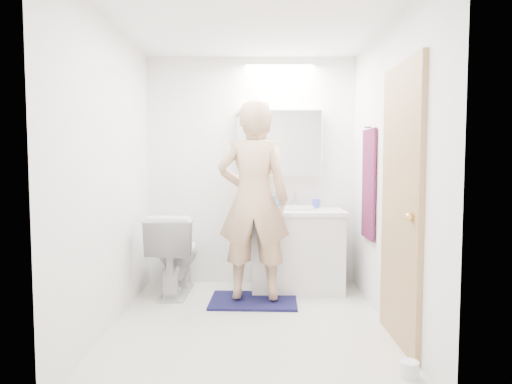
{
  "coord_description": "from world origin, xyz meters",
  "views": [
    {
      "loc": [
        0.04,
        -3.5,
        1.31
      ],
      "look_at": [
        0.05,
        0.25,
        1.05
      ],
      "focal_mm": 31.25,
      "sensor_mm": 36.0,
      "label": 1
    }
  ],
  "objects_px": {
    "person": "(253,200)",
    "toothbrush_cup": "(316,204)",
    "vanity_cabinet": "(296,252)",
    "toilet_paper_roll": "(409,369)",
    "toilet": "(175,253)",
    "soap_bottle_b": "(276,200)",
    "soap_bottle_a": "(266,199)",
    "medicine_cabinet": "(280,143)"
  },
  "relations": [
    {
      "from": "person",
      "to": "toothbrush_cup",
      "type": "height_order",
      "value": "person"
    },
    {
      "from": "vanity_cabinet",
      "to": "toothbrush_cup",
      "type": "xyz_separation_m",
      "value": [
        0.22,
        0.16,
        0.48
      ]
    },
    {
      "from": "toilet_paper_roll",
      "to": "toilet",
      "type": "bearing_deg",
      "value": 134.93
    },
    {
      "from": "person",
      "to": "soap_bottle_b",
      "type": "bearing_deg",
      "value": -109.9
    },
    {
      "from": "toothbrush_cup",
      "to": "person",
      "type": "bearing_deg",
      "value": -139.45
    },
    {
      "from": "person",
      "to": "vanity_cabinet",
      "type": "bearing_deg",
      "value": -135.12
    },
    {
      "from": "soap_bottle_b",
      "to": "toothbrush_cup",
      "type": "bearing_deg",
      "value": -2.77
    },
    {
      "from": "toilet_paper_roll",
      "to": "soap_bottle_a",
      "type": "bearing_deg",
      "value": 112.43
    },
    {
      "from": "medicine_cabinet",
      "to": "person",
      "type": "bearing_deg",
      "value": -114.2
    },
    {
      "from": "toilet",
      "to": "toilet_paper_roll",
      "type": "height_order",
      "value": "toilet"
    },
    {
      "from": "vanity_cabinet",
      "to": "person",
      "type": "xyz_separation_m",
      "value": [
        -0.44,
        -0.4,
        0.56
      ]
    },
    {
      "from": "vanity_cabinet",
      "to": "soap_bottle_b",
      "type": "distance_m",
      "value": 0.58
    },
    {
      "from": "toilet",
      "to": "toilet_paper_roll",
      "type": "bearing_deg",
      "value": 135.7
    },
    {
      "from": "person",
      "to": "toilet_paper_roll",
      "type": "distance_m",
      "value": 1.96
    },
    {
      "from": "vanity_cabinet",
      "to": "toilet_paper_roll",
      "type": "relative_size",
      "value": 8.18
    },
    {
      "from": "medicine_cabinet",
      "to": "toilet",
      "type": "xyz_separation_m",
      "value": [
        -1.05,
        -0.33,
        -1.1
      ]
    },
    {
      "from": "toilet",
      "to": "toilet_paper_roll",
      "type": "xyz_separation_m",
      "value": [
        1.73,
        -1.74,
        -0.35
      ]
    },
    {
      "from": "person",
      "to": "soap_bottle_b",
      "type": "xyz_separation_m",
      "value": [
        0.24,
        0.58,
        -0.05
      ]
    },
    {
      "from": "soap_bottle_b",
      "to": "vanity_cabinet",
      "type": "bearing_deg",
      "value": -42.34
    },
    {
      "from": "toilet",
      "to": "person",
      "type": "relative_size",
      "value": 0.44
    },
    {
      "from": "soap_bottle_b",
      "to": "toilet",
      "type": "bearing_deg",
      "value": -163.84
    },
    {
      "from": "soap_bottle_b",
      "to": "medicine_cabinet",
      "type": "bearing_deg",
      "value": 40.91
    },
    {
      "from": "soap_bottle_b",
      "to": "toilet_paper_roll",
      "type": "xyz_separation_m",
      "value": [
        0.71,
        -2.03,
        -0.85
      ]
    },
    {
      "from": "vanity_cabinet",
      "to": "toilet_paper_roll",
      "type": "distance_m",
      "value": 1.95
    },
    {
      "from": "toilet",
      "to": "soap_bottle_a",
      "type": "xyz_separation_m",
      "value": [
        0.91,
        0.27,
        0.52
      ]
    },
    {
      "from": "medicine_cabinet",
      "to": "toothbrush_cup",
      "type": "relative_size",
      "value": 8.91
    },
    {
      "from": "person",
      "to": "toothbrush_cup",
      "type": "distance_m",
      "value": 0.86
    },
    {
      "from": "vanity_cabinet",
      "to": "toilet_paper_roll",
      "type": "xyz_separation_m",
      "value": [
        0.52,
        -1.85,
        -0.34
      ]
    },
    {
      "from": "toilet",
      "to": "soap_bottle_a",
      "type": "bearing_deg",
      "value": -162.92
    },
    {
      "from": "soap_bottle_a",
      "to": "soap_bottle_b",
      "type": "height_order",
      "value": "soap_bottle_a"
    },
    {
      "from": "toilet",
      "to": "medicine_cabinet",
      "type": "bearing_deg",
      "value": -162.08
    },
    {
      "from": "medicine_cabinet",
      "to": "toilet_paper_roll",
      "type": "distance_m",
      "value": 2.61
    },
    {
      "from": "toothbrush_cup",
      "to": "toilet_paper_roll",
      "type": "distance_m",
      "value": 2.19
    },
    {
      "from": "medicine_cabinet",
      "to": "person",
      "type": "distance_m",
      "value": 0.86
    },
    {
      "from": "medicine_cabinet",
      "to": "toothbrush_cup",
      "type": "distance_m",
      "value": 0.74
    },
    {
      "from": "soap_bottle_b",
      "to": "toilet_paper_roll",
      "type": "relative_size",
      "value": 1.51
    },
    {
      "from": "person",
      "to": "toothbrush_cup",
      "type": "xyz_separation_m",
      "value": [
        0.65,
        0.56,
        -0.09
      ]
    },
    {
      "from": "medicine_cabinet",
      "to": "soap_bottle_b",
      "type": "bearing_deg",
      "value": -139.09
    },
    {
      "from": "soap_bottle_a",
      "to": "toilet_paper_roll",
      "type": "bearing_deg",
      "value": -67.57
    },
    {
      "from": "toothbrush_cup",
      "to": "toilet_paper_roll",
      "type": "height_order",
      "value": "toothbrush_cup"
    },
    {
      "from": "vanity_cabinet",
      "to": "soap_bottle_a",
      "type": "relative_size",
      "value": 4.53
    },
    {
      "from": "vanity_cabinet",
      "to": "toilet",
      "type": "height_order",
      "value": "toilet"
    }
  ]
}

